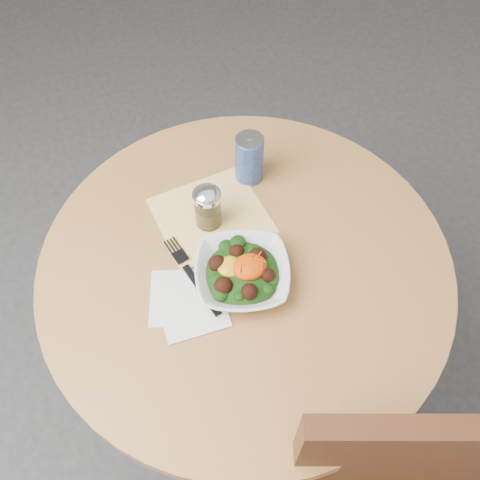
{
  "coord_description": "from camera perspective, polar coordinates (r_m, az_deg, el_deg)",
  "views": [
    {
      "loc": [
        -0.24,
        -0.56,
        1.74
      ],
      "look_at": [
        -0.01,
        0.02,
        0.81
      ],
      "focal_mm": 40.0,
      "sensor_mm": 36.0,
      "label": 1
    }
  ],
  "objects": [
    {
      "name": "spice_shaker",
      "position": [
        1.17,
        -3.47,
        3.51
      ],
      "size": [
        0.06,
        0.06,
        0.11
      ],
      "color": "silver",
      "rests_on": "table"
    },
    {
      "name": "beverage_can",
      "position": [
        1.25,
        1.0,
        8.72
      ],
      "size": [
        0.07,
        0.07,
        0.13
      ],
      "color": "navy",
      "rests_on": "table"
    },
    {
      "name": "ground",
      "position": [
        1.84,
        0.37,
        -14.61
      ],
      "size": [
        6.0,
        6.0,
        0.0
      ],
      "primitive_type": "plane",
      "color": "#313033",
      "rests_on": "ground"
    },
    {
      "name": "table",
      "position": [
        1.33,
        0.5,
        -6.71
      ],
      "size": [
        0.9,
        0.9,
        0.75
      ],
      "color": "black",
      "rests_on": "ground"
    },
    {
      "name": "salad_bowl",
      "position": [
        1.11,
        0.26,
        -3.56
      ],
      "size": [
        0.25,
        0.25,
        0.07
      ],
      "color": "white",
      "rests_on": "table"
    },
    {
      "name": "cloth_napkin",
      "position": [
        1.23,
        -3.08,
        2.6
      ],
      "size": [
        0.25,
        0.23,
        0.0
      ],
      "primitive_type": "cube",
      "rotation": [
        0.0,
        0.0,
        0.06
      ],
      "color": "#FFAB0D",
      "rests_on": "table"
    },
    {
      "name": "paper_napkins",
      "position": [
        1.11,
        -5.67,
        -6.61
      ],
      "size": [
        0.17,
        0.19,
        0.0
      ],
      "color": "white",
      "rests_on": "table"
    },
    {
      "name": "fork",
      "position": [
        1.14,
        -5.3,
        -3.52
      ],
      "size": [
        0.06,
        0.22,
        0.0
      ],
      "color": "black",
      "rests_on": "table"
    }
  ]
}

